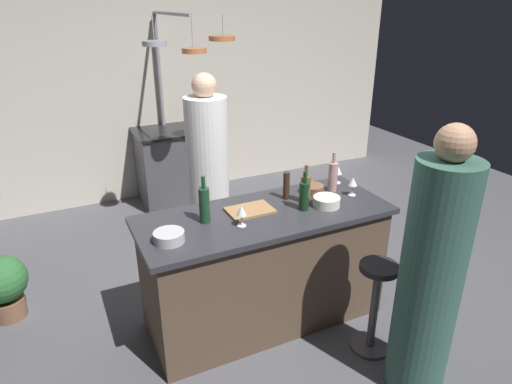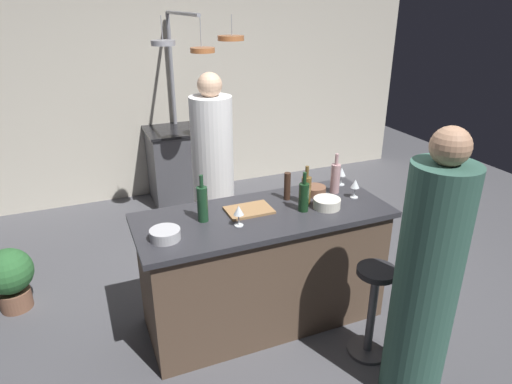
{
  "view_description": "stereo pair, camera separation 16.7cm",
  "coord_description": "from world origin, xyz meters",
  "px_view_note": "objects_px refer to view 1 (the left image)",
  "views": [
    {
      "loc": [
        -1.29,
        -2.51,
        2.27
      ],
      "look_at": [
        0.0,
        0.15,
        1.0
      ],
      "focal_mm": 31.42,
      "sensor_mm": 36.0,
      "label": 1
    },
    {
      "loc": [
        -1.14,
        -2.58,
        2.27
      ],
      "look_at": [
        0.0,
        0.15,
        1.0
      ],
      "focal_mm": 31.42,
      "sensor_mm": 36.0,
      "label": 2
    }
  ],
  "objects_px": {
    "cutting_board": "(250,210)",
    "wine_glass_by_chef": "(338,171)",
    "chef": "(208,179)",
    "guest_right": "(430,278)",
    "pepper_mill": "(286,186)",
    "wine_bottle_green": "(204,204)",
    "mixing_bowl_wooden": "(313,189)",
    "wine_glass_near_left_guest": "(241,212)",
    "bar_stool_right": "(375,303)",
    "wine_bottle_amber": "(306,188)",
    "wine_bottle_rose": "(333,176)",
    "mixing_bowl_ceramic": "(327,202)",
    "potted_plant": "(3,284)",
    "stove_range": "(172,166)",
    "wine_glass_near_right_guest": "(353,183)",
    "mixing_bowl_steel": "(169,237)",
    "wine_bottle_red": "(304,195)"
  },
  "relations": [
    {
      "from": "bar_stool_right",
      "to": "wine_bottle_amber",
      "type": "distance_m",
      "value": 0.93
    },
    {
      "from": "wine_bottle_green",
      "to": "bar_stool_right",
      "type": "bearing_deg",
      "value": -35.08
    },
    {
      "from": "wine_bottle_green",
      "to": "mixing_bowl_steel",
      "type": "xyz_separation_m",
      "value": [
        -0.29,
        -0.16,
        -0.1
      ]
    },
    {
      "from": "cutting_board",
      "to": "wine_glass_by_chef",
      "type": "height_order",
      "value": "wine_glass_by_chef"
    },
    {
      "from": "wine_bottle_amber",
      "to": "bar_stool_right",
      "type": "bearing_deg",
      "value": -74.48
    },
    {
      "from": "wine_bottle_red",
      "to": "wine_bottle_amber",
      "type": "height_order",
      "value": "same"
    },
    {
      "from": "mixing_bowl_wooden",
      "to": "wine_bottle_green",
      "type": "bearing_deg",
      "value": -173.51
    },
    {
      "from": "stove_range",
      "to": "cutting_board",
      "type": "relative_size",
      "value": 2.78
    },
    {
      "from": "wine_bottle_green",
      "to": "mixing_bowl_wooden",
      "type": "height_order",
      "value": "wine_bottle_green"
    },
    {
      "from": "wine_bottle_red",
      "to": "wine_bottle_green",
      "type": "bearing_deg",
      "value": 170.31
    },
    {
      "from": "bar_stool_right",
      "to": "wine_bottle_rose",
      "type": "distance_m",
      "value": 1.0
    },
    {
      "from": "potted_plant",
      "to": "wine_bottle_rose",
      "type": "distance_m",
      "value": 2.64
    },
    {
      "from": "mixing_bowl_wooden",
      "to": "potted_plant",
      "type": "bearing_deg",
      "value": 162.52
    },
    {
      "from": "pepper_mill",
      "to": "mixing_bowl_wooden",
      "type": "distance_m",
      "value": 0.25
    },
    {
      "from": "chef",
      "to": "guest_right",
      "type": "relative_size",
      "value": 1.01
    },
    {
      "from": "stove_range",
      "to": "wine_bottle_amber",
      "type": "height_order",
      "value": "wine_bottle_amber"
    },
    {
      "from": "mixing_bowl_ceramic",
      "to": "mixing_bowl_steel",
      "type": "distance_m",
      "value": 1.17
    },
    {
      "from": "cutting_board",
      "to": "mixing_bowl_steel",
      "type": "xyz_separation_m",
      "value": [
        -0.63,
        -0.17,
        0.02
      ]
    },
    {
      "from": "cutting_board",
      "to": "wine_bottle_amber",
      "type": "xyz_separation_m",
      "value": [
        0.43,
        -0.03,
        0.1
      ]
    },
    {
      "from": "guest_right",
      "to": "pepper_mill",
      "type": "relative_size",
      "value": 8.13
    },
    {
      "from": "wine_bottle_rose",
      "to": "wine_glass_near_left_guest",
      "type": "relative_size",
      "value": 2.14
    },
    {
      "from": "wine_bottle_amber",
      "to": "wine_bottle_rose",
      "type": "relative_size",
      "value": 0.93
    },
    {
      "from": "wine_glass_near_left_guest",
      "to": "mixing_bowl_steel",
      "type": "height_order",
      "value": "wine_glass_near_left_guest"
    },
    {
      "from": "wine_bottle_green",
      "to": "wine_bottle_amber",
      "type": "distance_m",
      "value": 0.77
    },
    {
      "from": "pepper_mill",
      "to": "wine_bottle_rose",
      "type": "relative_size",
      "value": 0.67
    },
    {
      "from": "wine_glass_near_left_guest",
      "to": "wine_glass_by_chef",
      "type": "bearing_deg",
      "value": 19.18
    },
    {
      "from": "wine_bottle_red",
      "to": "mixing_bowl_steel",
      "type": "xyz_separation_m",
      "value": [
        -0.99,
        -0.04,
        -0.08
      ]
    },
    {
      "from": "mixing_bowl_ceramic",
      "to": "mixing_bowl_wooden",
      "type": "distance_m",
      "value": 0.25
    },
    {
      "from": "wine_glass_near_right_guest",
      "to": "wine_glass_near_left_guest",
      "type": "bearing_deg",
      "value": -174.29
    },
    {
      "from": "guest_right",
      "to": "wine_glass_near_right_guest",
      "type": "bearing_deg",
      "value": 80.71
    },
    {
      "from": "potted_plant",
      "to": "wine_bottle_red",
      "type": "height_order",
      "value": "wine_bottle_red"
    },
    {
      "from": "pepper_mill",
      "to": "wine_glass_by_chef",
      "type": "bearing_deg",
      "value": 9.62
    },
    {
      "from": "guest_right",
      "to": "wine_bottle_green",
      "type": "xyz_separation_m",
      "value": [
        -1.0,
        1.04,
        0.24
      ]
    },
    {
      "from": "cutting_board",
      "to": "mixing_bowl_ceramic",
      "type": "bearing_deg",
      "value": -16.56
    },
    {
      "from": "bar_stool_right",
      "to": "wine_bottle_red",
      "type": "bearing_deg",
      "value": 114.88
    },
    {
      "from": "potted_plant",
      "to": "mixing_bowl_steel",
      "type": "relative_size",
      "value": 2.71
    },
    {
      "from": "wine_glass_near_left_guest",
      "to": "wine_bottle_red",
      "type": "bearing_deg",
      "value": 4.82
    },
    {
      "from": "mixing_bowl_ceramic",
      "to": "mixing_bowl_wooden",
      "type": "bearing_deg",
      "value": 80.76
    },
    {
      "from": "wine_glass_near_left_guest",
      "to": "mixing_bowl_ceramic",
      "type": "distance_m",
      "value": 0.68
    },
    {
      "from": "chef",
      "to": "wine_bottle_red",
      "type": "relative_size",
      "value": 6.0
    },
    {
      "from": "chef",
      "to": "wine_bottle_rose",
      "type": "xyz_separation_m",
      "value": [
        0.7,
        -0.89,
        0.22
      ]
    },
    {
      "from": "stove_range",
      "to": "cutting_board",
      "type": "bearing_deg",
      "value": -92.12
    },
    {
      "from": "wine_bottle_amber",
      "to": "wine_glass_near_right_guest",
      "type": "distance_m",
      "value": 0.39
    },
    {
      "from": "chef",
      "to": "cutting_board",
      "type": "distance_m",
      "value": 0.96
    },
    {
      "from": "wine_bottle_amber",
      "to": "wine_glass_near_left_guest",
      "type": "xyz_separation_m",
      "value": [
        -0.58,
        -0.14,
        -0.0
      ]
    },
    {
      "from": "chef",
      "to": "mixing_bowl_ceramic",
      "type": "height_order",
      "value": "chef"
    },
    {
      "from": "pepper_mill",
      "to": "wine_bottle_green",
      "type": "height_order",
      "value": "wine_bottle_green"
    },
    {
      "from": "wine_glass_near_right_guest",
      "to": "pepper_mill",
      "type": "bearing_deg",
      "value": 161.11
    },
    {
      "from": "potted_plant",
      "to": "cutting_board",
      "type": "height_order",
      "value": "cutting_board"
    },
    {
      "from": "stove_range",
      "to": "guest_right",
      "type": "distance_m",
      "value": 3.5
    }
  ]
}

